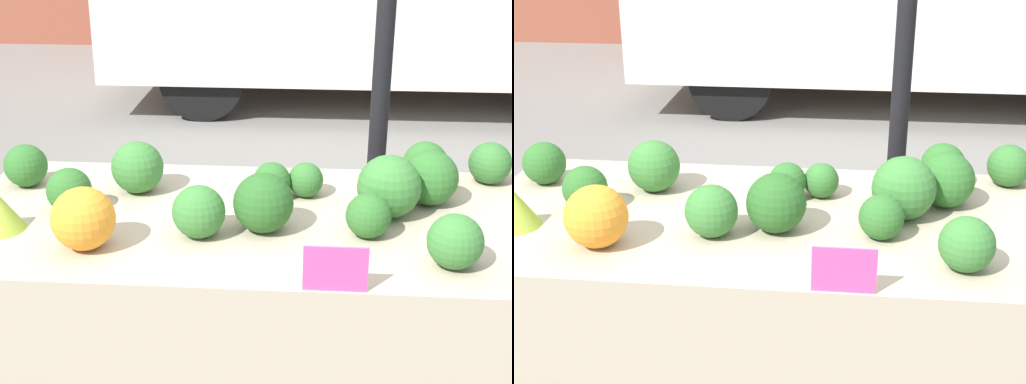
% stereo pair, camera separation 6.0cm
% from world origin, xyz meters
% --- Properties ---
extents(tent_pole, '(0.07, 0.07, 2.75)m').
position_xyz_m(tent_pole, '(0.41, 0.70, 1.37)').
color(tent_pole, black).
rests_on(tent_pole, ground_plane).
extents(market_table, '(1.79, 0.85, 0.90)m').
position_xyz_m(market_table, '(0.00, -0.07, 0.78)').
color(market_table, tan).
rests_on(market_table, ground_plane).
extents(orange_cauliflower, '(0.17, 0.17, 0.17)m').
position_xyz_m(orange_cauliflower, '(-0.44, -0.24, 0.99)').
color(orange_cauliflower, orange).
rests_on(orange_cauliflower, market_table).
extents(broccoli_head_0, '(0.17, 0.17, 0.17)m').
position_xyz_m(broccoli_head_0, '(0.52, 0.14, 0.98)').
color(broccoli_head_0, '#2D6628').
rests_on(broccoli_head_0, market_table).
extents(broccoli_head_1, '(0.17, 0.17, 0.17)m').
position_xyz_m(broccoli_head_1, '(-0.39, 0.17, 0.98)').
color(broccoli_head_1, '#387533').
rests_on(broccoli_head_1, market_table).
extents(broccoli_head_2, '(0.15, 0.15, 0.15)m').
position_xyz_m(broccoli_head_2, '(-0.15, -0.14, 0.97)').
color(broccoli_head_2, '#387533').
rests_on(broccoli_head_2, market_table).
extents(broccoli_head_3, '(0.12, 0.12, 0.12)m').
position_xyz_m(broccoli_head_3, '(0.04, 0.14, 0.96)').
color(broccoli_head_3, '#2D6628').
rests_on(broccoli_head_3, market_table).
extents(broccoli_head_4, '(0.13, 0.13, 0.13)m').
position_xyz_m(broccoli_head_4, '(0.32, -0.11, 0.96)').
color(broccoli_head_4, '#2D6628').
rests_on(broccoli_head_4, market_table).
extents(broccoli_head_5, '(0.17, 0.17, 0.17)m').
position_xyz_m(broccoli_head_5, '(0.03, -0.09, 0.98)').
color(broccoli_head_5, '#285B23').
rests_on(broccoli_head_5, market_table).
extents(broccoli_head_6, '(0.14, 0.14, 0.14)m').
position_xyz_m(broccoli_head_6, '(-0.56, -0.00, 0.97)').
color(broccoli_head_6, '#2D6628').
rests_on(broccoli_head_6, market_table).
extents(broccoli_head_7, '(0.14, 0.14, 0.14)m').
position_xyz_m(broccoli_head_7, '(0.53, -0.27, 0.97)').
color(broccoli_head_7, '#387533').
rests_on(broccoli_head_7, market_table).
extents(broccoli_head_8, '(0.11, 0.11, 0.11)m').
position_xyz_m(broccoli_head_8, '(0.14, 0.17, 0.95)').
color(broccoli_head_8, '#336B2D').
rests_on(broccoli_head_8, market_table).
extents(broccoli_head_9, '(0.14, 0.14, 0.14)m').
position_xyz_m(broccoli_head_9, '(0.75, 0.33, 0.97)').
color(broccoli_head_9, '#336B2D').
rests_on(broccoli_head_9, market_table).
extents(broccoli_head_10, '(0.19, 0.19, 0.19)m').
position_xyz_m(broccoli_head_10, '(0.39, 0.04, 0.99)').
color(broccoli_head_10, '#387533').
rests_on(broccoli_head_10, market_table).
extents(broccoli_head_11, '(0.14, 0.14, 0.14)m').
position_xyz_m(broccoli_head_11, '(-0.77, 0.19, 0.97)').
color(broccoli_head_11, '#2D6628').
rests_on(broccoli_head_11, market_table).
extents(broccoli_head_12, '(0.14, 0.14, 0.14)m').
position_xyz_m(broccoli_head_12, '(0.53, 0.31, 0.97)').
color(broccoli_head_12, '#2D6628').
rests_on(broccoli_head_12, market_table).
extents(price_sign, '(0.16, 0.01, 0.12)m').
position_xyz_m(price_sign, '(0.22, -0.41, 0.96)').
color(price_sign, '#EF4793').
rests_on(price_sign, market_table).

